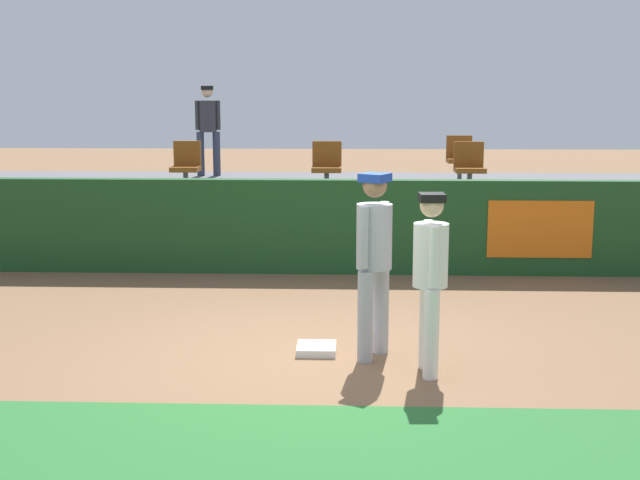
# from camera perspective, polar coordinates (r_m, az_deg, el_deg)

# --- Properties ---
(ground_plane) EXTENTS (60.00, 60.00, 0.00)m
(ground_plane) POSITION_cam_1_polar(r_m,az_deg,el_deg) (8.60, -0.30, -7.99)
(ground_plane) COLOR brown
(grass_foreground_strip) EXTENTS (18.00, 2.80, 0.01)m
(grass_foreground_strip) POSITION_cam_1_polar(r_m,az_deg,el_deg) (6.11, -1.42, -15.83)
(grass_foreground_strip) COLOR #26662B
(grass_foreground_strip) RESTS_ON ground_plane
(first_base) EXTENTS (0.40, 0.40, 0.08)m
(first_base) POSITION_cam_1_polar(r_m,az_deg,el_deg) (8.78, -0.25, -7.34)
(first_base) COLOR white
(first_base) RESTS_ON ground_plane
(player_fielder_home) EXTENTS (0.35, 0.55, 1.73)m
(player_fielder_home) POSITION_cam_1_polar(r_m,az_deg,el_deg) (8.00, 7.46, -2.06)
(player_fielder_home) COLOR white
(player_fielder_home) RESTS_ON ground_plane
(player_runner_visitor) EXTENTS (0.48, 0.48, 1.87)m
(player_runner_visitor) POSITION_cam_1_polar(r_m,az_deg,el_deg) (8.40, 3.66, -0.83)
(player_runner_visitor) COLOR #9EA3AD
(player_runner_visitor) RESTS_ON ground_plane
(field_wall) EXTENTS (18.00, 0.26, 1.38)m
(field_wall) POSITION_cam_1_polar(r_m,az_deg,el_deg) (12.36, 0.57, 0.91)
(field_wall) COLOR #19471E
(field_wall) RESTS_ON ground_plane
(bleacher_platform) EXTENTS (18.00, 4.80, 1.00)m
(bleacher_platform) POSITION_cam_1_polar(r_m,az_deg,el_deg) (14.93, 0.79, 1.77)
(bleacher_platform) COLOR #59595E
(bleacher_platform) RESTS_ON ground_plane
(seat_front_left) EXTENTS (0.44, 0.44, 0.84)m
(seat_front_left) POSITION_cam_1_polar(r_m,az_deg,el_deg) (13.95, -9.00, 5.07)
(seat_front_left) COLOR #4C4C51
(seat_front_left) RESTS_ON bleacher_platform
(seat_front_center) EXTENTS (0.47, 0.44, 0.84)m
(seat_front_center) POSITION_cam_1_polar(r_m,az_deg,el_deg) (13.70, 0.46, 5.11)
(seat_front_center) COLOR #4C4C51
(seat_front_center) RESTS_ON bleacher_platform
(seat_back_right) EXTENTS (0.46, 0.44, 0.84)m
(seat_back_right) POSITION_cam_1_polar(r_m,az_deg,el_deg) (15.61, 9.39, 5.60)
(seat_back_right) COLOR #4C4C51
(seat_back_right) RESTS_ON bleacher_platform
(seat_front_right) EXTENTS (0.48, 0.44, 0.84)m
(seat_front_right) POSITION_cam_1_polar(r_m,az_deg,el_deg) (13.82, 10.03, 5.00)
(seat_front_right) COLOR #4C4C51
(seat_front_right) RESTS_ON bleacher_platform
(spectator_hooded) EXTENTS (0.48, 0.37, 1.73)m
(spectator_hooded) POSITION_cam_1_polar(r_m,az_deg,el_deg) (16.66, -7.56, 7.76)
(spectator_hooded) COLOR #33384C
(spectator_hooded) RESTS_ON bleacher_platform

